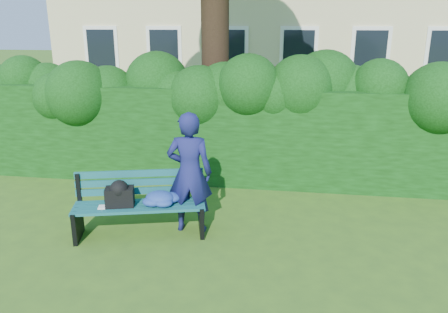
# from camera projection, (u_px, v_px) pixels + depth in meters

# --- Properties ---
(ground) EXTENTS (80.00, 80.00, 0.00)m
(ground) POSITION_uv_depth(u_px,v_px,m) (218.00, 230.00, 6.44)
(ground) COLOR #375B1D
(ground) RESTS_ON ground
(hedge) EXTENTS (10.00, 1.00, 1.80)m
(hedge) POSITION_uv_depth(u_px,v_px,m) (237.00, 134.00, 8.25)
(hedge) COLOR black
(hedge) RESTS_ON ground
(park_bench) EXTENTS (1.91, 1.00, 0.89)m
(park_bench) POSITION_uv_depth(u_px,v_px,m) (141.00, 201.00, 6.18)
(park_bench) COLOR #104B50
(park_bench) RESTS_ON ground
(man_reading) EXTENTS (0.66, 0.46, 1.77)m
(man_reading) POSITION_uv_depth(u_px,v_px,m) (190.00, 173.00, 6.20)
(man_reading) COLOR #171A51
(man_reading) RESTS_ON ground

